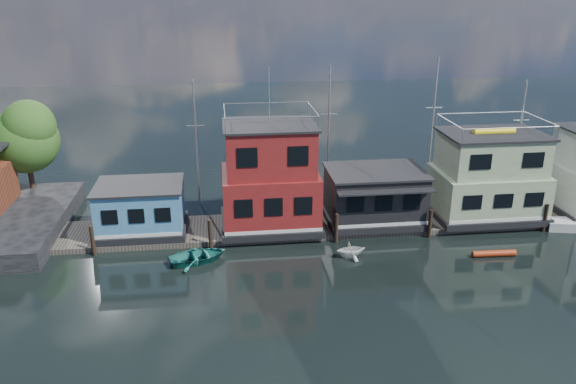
{
  "coord_description": "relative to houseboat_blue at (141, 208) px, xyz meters",
  "views": [
    {
      "loc": [
        -11.92,
        -26.99,
        17.64
      ],
      "look_at": [
        -7.16,
        12.0,
        3.0
      ],
      "focal_mm": 35.0,
      "sensor_mm": 36.0,
      "label": 1
    }
  ],
  "objects": [
    {
      "name": "houseboat_green",
      "position": [
        26.5,
        0.0,
        1.34
      ],
      "size": [
        8.4,
        5.9,
        7.03
      ],
      "color": "black",
      "rests_on": "dock"
    },
    {
      "name": "dock",
      "position": [
        18.0,
        0.0,
        -2.01
      ],
      "size": [
        48.0,
        5.0,
        0.4
      ],
      "primitive_type": "cube",
      "color": "#595147",
      "rests_on": "ground"
    },
    {
      "name": "pilings",
      "position": [
        17.67,
        -2.8,
        -1.11
      ],
      "size": [
        42.28,
        0.28,
        2.2
      ],
      "color": "#2D2116",
      "rests_on": "ground"
    },
    {
      "name": "dinghy_white",
      "position": [
        14.51,
        -5.2,
        -1.64
      ],
      "size": [
        2.38,
        2.12,
        1.13
      ],
      "primitive_type": "imported",
      "rotation": [
        0.0,
        0.0,
        1.71
      ],
      "color": "white",
      "rests_on": "ground"
    },
    {
      "name": "houseboat_dark",
      "position": [
        17.5,
        -0.02,
        0.21
      ],
      "size": [
        7.4,
        6.1,
        4.06
      ],
      "color": "black",
      "rests_on": "dock"
    },
    {
      "name": "houseboat_blue",
      "position": [
        0.0,
        0.0,
        0.0
      ],
      "size": [
        6.4,
        4.9,
        3.66
      ],
      "color": "black",
      "rests_on": "dock"
    },
    {
      "name": "dinghy_teal",
      "position": [
        4.17,
        -4.63,
        -1.8
      ],
      "size": [
        4.55,
        3.83,
        0.81
      ],
      "primitive_type": "imported",
      "rotation": [
        0.0,
        0.0,
        1.88
      ],
      "color": "#227F76",
      "rests_on": "ground"
    },
    {
      "name": "houseboat_red",
      "position": [
        9.5,
        0.0,
        1.9
      ],
      "size": [
        7.4,
        5.9,
        11.86
      ],
      "color": "black",
      "rests_on": "dock"
    },
    {
      "name": "red_kayak",
      "position": [
        24.34,
        -6.33,
        -1.98
      ],
      "size": [
        3.06,
        0.57,
        0.45
      ],
      "primitive_type": "cylinder",
      "rotation": [
        0.0,
        1.57,
        -0.04
      ],
      "color": "#AA3012",
      "rests_on": "ground"
    },
    {
      "name": "ground",
      "position": [
        18.0,
        -12.0,
        -2.21
      ],
      "size": [
        160.0,
        160.0,
        0.0
      ],
      "primitive_type": "plane",
      "color": "black",
      "rests_on": "ground"
    },
    {
      "name": "background_masts",
      "position": [
        22.76,
        6.0,
        3.35
      ],
      "size": [
        36.4,
        0.16,
        12.0
      ],
      "color": "silver",
      "rests_on": "ground"
    }
  ]
}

